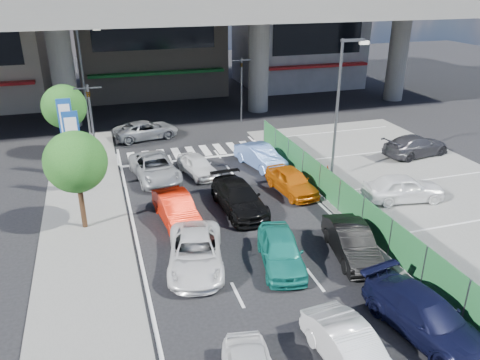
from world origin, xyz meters
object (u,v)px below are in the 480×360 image
object	(u,v)px
crossing_wagon_silver	(146,130)
street_lamp_left	(85,74)
traffic_light_right	(241,74)
parked_sedan_dgrey	(416,146)
sedan_black_mid	(239,198)
sedan_white_front_mid	(197,165)
hatch_black_mid_right	(352,242)
traffic_cone	(327,170)
signboard_far	(67,127)
taxi_orange_right	(292,181)
tree_near	(76,162)
taxi_teal_mid	(281,250)
street_lamp_right	(341,99)
hatch_white_back_mid	(352,351)
traffic_light_left	(90,106)
kei_truck_front_right	(261,156)
signboard_near	(73,142)
sedan_white_mid_left	(196,252)
minivan_navy_back	(426,316)
parked_sedan_white	(404,188)
wagon_silver_front_left	(155,168)
taxi_orange_left	(176,209)
tree_far	(64,107)

from	to	relation	value
crossing_wagon_silver	street_lamp_left	bearing A→B (deg)	63.26
traffic_light_right	parked_sedan_dgrey	xyz separation A→B (m)	(8.58, -11.26, -3.19)
sedan_black_mid	sedan_white_front_mid	xyz separation A→B (m)	(-1.00, 5.19, -0.08)
hatch_black_mid_right	traffic_cone	world-z (taller)	hatch_black_mid_right
hatch_black_mid_right	crossing_wagon_silver	xyz separation A→B (m)	(-6.30, 18.81, -0.04)
signboard_far	taxi_orange_right	xyz separation A→B (m)	(11.54, -6.11, -2.39)
tree_near	traffic_cone	world-z (taller)	tree_near
traffic_light_right	hatch_black_mid_right	world-z (taller)	traffic_light_right
taxi_teal_mid	parked_sedan_dgrey	size ratio (longest dim) A/B	0.86
taxi_teal_mid	signboard_far	bearing A→B (deg)	135.26
street_lamp_left	traffic_cone	bearing A→B (deg)	-41.89
street_lamp_right	hatch_white_back_mid	world-z (taller)	street_lamp_right
street_lamp_left	signboard_far	world-z (taller)	street_lamp_left
traffic_light_left	sedan_white_front_mid	world-z (taller)	traffic_light_left
hatch_white_back_mid	kei_truck_front_right	world-z (taller)	kei_truck_front_right
hatch_black_mid_right	parked_sedan_dgrey	world-z (taller)	parked_sedan_dgrey
signboard_near	tree_near	xyz separation A→B (m)	(0.20, -3.99, 0.32)
sedan_white_mid_left	parked_sedan_dgrey	size ratio (longest dim) A/B	1.00
traffic_light_left	parked_sedan_dgrey	world-z (taller)	traffic_light_left
kei_truck_front_right	traffic_cone	bearing A→B (deg)	-55.03
crossing_wagon_silver	traffic_cone	bearing A→B (deg)	-149.84
hatch_black_mid_right	sedan_black_mid	xyz separation A→B (m)	(-3.25, 5.59, 0.00)
traffic_light_left	taxi_orange_right	world-z (taller)	traffic_light_left
street_lamp_right	tree_near	world-z (taller)	street_lamp_right
signboard_far	kei_truck_front_right	size ratio (longest dim) A/B	1.12
signboard_far	minivan_navy_back	bearing A→B (deg)	-57.50
parked_sedan_dgrey	kei_truck_front_right	bearing A→B (deg)	74.73
taxi_orange_right	traffic_cone	bearing A→B (deg)	18.09
street_lamp_right	kei_truck_front_right	bearing A→B (deg)	140.03
crossing_wagon_silver	kei_truck_front_right	bearing A→B (deg)	-153.26
street_lamp_left	tree_near	world-z (taller)	street_lamp_left
street_lamp_right	taxi_orange_right	world-z (taller)	street_lamp_right
traffic_light_left	traffic_light_right	distance (m)	13.63
kei_truck_front_right	parked_sedan_white	distance (m)	8.86
crossing_wagon_silver	parked_sedan_white	xyz separation A→B (m)	(11.65, -14.84, 0.13)
street_lamp_left	wagon_silver_front_left	size ratio (longest dim) A/B	1.62
signboard_far	hatch_white_back_mid	xyz separation A→B (m)	(8.23, -18.41, -2.41)
minivan_navy_back	taxi_orange_left	bearing A→B (deg)	112.15
signboard_near	hatch_black_mid_right	distance (m)	14.97
traffic_light_right	wagon_silver_front_left	bearing A→B (deg)	-130.39
minivan_navy_back	wagon_silver_front_left	world-z (taller)	minivan_navy_back
signboard_near	sedan_white_mid_left	distance (m)	10.06
taxi_orange_left	crossing_wagon_silver	distance (m)	13.55
hatch_white_back_mid	parked_sedan_white	world-z (taller)	parked_sedan_white
street_lamp_right	crossing_wagon_silver	world-z (taller)	street_lamp_right
taxi_orange_left	taxi_orange_right	bearing A→B (deg)	6.67
taxi_orange_left	kei_truck_front_right	world-z (taller)	same
street_lamp_right	street_lamp_left	size ratio (longest dim) A/B	1.00
parked_sedan_dgrey	tree_far	bearing A→B (deg)	64.40
traffic_light_right	taxi_orange_left	bearing A→B (deg)	-117.77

